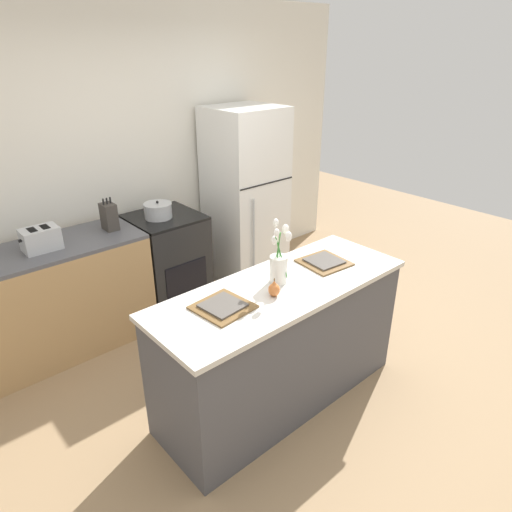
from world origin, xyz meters
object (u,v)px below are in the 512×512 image
Objects in this scene: refrigerator at (245,197)px; plate_setting_right at (324,262)px; stove_range at (168,262)px; flower_vase at (279,263)px; pear_figurine at (274,289)px; plate_setting_left at (223,306)px; cooking_pot at (158,210)px; knife_block at (109,217)px; toaster at (41,239)px.

plate_setting_right is at bearing -110.97° from refrigerator.
refrigerator reaches higher than stove_range.
flower_vase is 0.20m from pear_figurine.
refrigerator is 5.35× the size of plate_setting_left.
stove_range is 1.72m from plate_setting_left.
flower_vase reaches higher than cooking_pot.
knife_block reaches higher than stove_range.
plate_setting_right is at bearing 9.48° from pear_figurine.
cooking_pot is at bearing -2.84° from knife_block.
pear_figurine is at bearing -62.98° from toaster.
pear_figurine is (-0.23, -1.66, 0.50)m from stove_range.
plate_setting_right is at bearing -1.79° from flower_vase.
stove_range is at bearing -179.96° from refrigerator.
knife_block is at bearing 99.12° from pear_figurine.
toaster is 1.00m from cooking_pot.
plate_setting_right is at bearing -47.41° from toaster.
flower_vase is at bearing -93.09° from stove_range.
pear_figurine is (-0.14, -0.11, -0.09)m from flower_vase.
cooking_pot reaches higher than stove_range.
plate_setting_right is at bearing -61.78° from knife_block.
plate_setting_right is (0.35, -1.56, 0.46)m from stove_range.
flower_vase is 1.81m from toaster.
cooking_pot is at bearing -179.59° from refrigerator.
plate_setting_left reaches higher than stove_range.
pear_figurine reaches higher than stove_range.
stove_range is 1.67m from plate_setting_right.
toaster is (-1.06, -0.03, 0.54)m from stove_range.
knife_block is (-0.27, 1.68, 0.07)m from pear_figurine.
stove_range is 7.63× the size of pear_figurine.
plate_setting_right is 1.61m from cooking_pot.
toaster is 1.04× the size of knife_block.
plate_setting_right is at bearing 0.00° from plate_setting_left.
refrigerator reaches higher than pear_figurine.
toaster is at bearing 132.59° from plate_setting_right.
toaster is (-0.83, 1.63, 0.05)m from pear_figurine.
plate_setting_left is 1.19× the size of toaster.
flower_vase is at bearing 1.66° from plate_setting_left.
toaster is (-2.01, -0.03, 0.11)m from refrigerator.
stove_range is 0.52× the size of refrigerator.
plate_setting_right is 1.19× the size of toaster.
plate_setting_right is (-0.60, -1.57, 0.03)m from refrigerator.
knife_block reaches higher than toaster.
knife_block reaches higher than pear_figurine.
cooking_pot is (-0.41, 1.56, 0.06)m from plate_setting_right.
cooking_pot is (-1.01, -0.01, 0.10)m from refrigerator.
cooking_pot reaches higher than pear_figurine.
plate_setting_left is 1.00× the size of plate_setting_right.
flower_vase reaches higher than stove_range.
stove_range is 3.39× the size of knife_block.
refrigerator is 2.01m from toaster.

